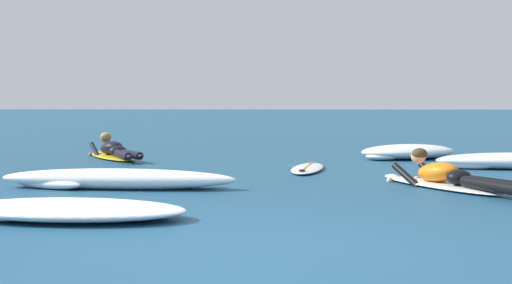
% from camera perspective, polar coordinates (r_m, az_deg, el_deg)
% --- Properties ---
extents(ground_plane, '(120.00, 120.00, 0.00)m').
position_cam_1_polar(ground_plane, '(15.33, 0.36, -0.82)').
color(ground_plane, navy).
extents(surfer_near, '(1.58, 2.52, 0.54)m').
position_cam_1_polar(surfer_near, '(9.45, 15.17, -2.83)').
color(surfer_near, white).
rests_on(surfer_near, ground).
extents(surfer_far, '(1.65, 2.48, 0.54)m').
position_cam_1_polar(surfer_far, '(13.92, -11.44, -0.78)').
color(surfer_far, yellow).
rests_on(surfer_far, ground).
extents(drifting_surfboard, '(0.78, 1.88, 0.16)m').
position_cam_1_polar(drifting_surfboard, '(11.45, 4.18, -2.14)').
color(drifting_surfboard, white).
rests_on(drifting_surfboard, ground).
extents(whitewater_mid_left, '(3.12, 0.73, 0.26)m').
position_cam_1_polar(whitewater_mid_left, '(9.26, -11.11, -2.99)').
color(whitewater_mid_left, white).
rests_on(whitewater_mid_left, ground).
extents(whitewater_mid_right, '(2.15, 1.58, 0.28)m').
position_cam_1_polar(whitewater_mid_right, '(13.91, 12.19, -0.80)').
color(whitewater_mid_right, white).
rests_on(whitewater_mid_right, ground).
extents(whitewater_back, '(2.40, 1.23, 0.19)m').
position_cam_1_polar(whitewater_back, '(7.09, -14.88, -5.34)').
color(whitewater_back, white).
rests_on(whitewater_back, ground).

